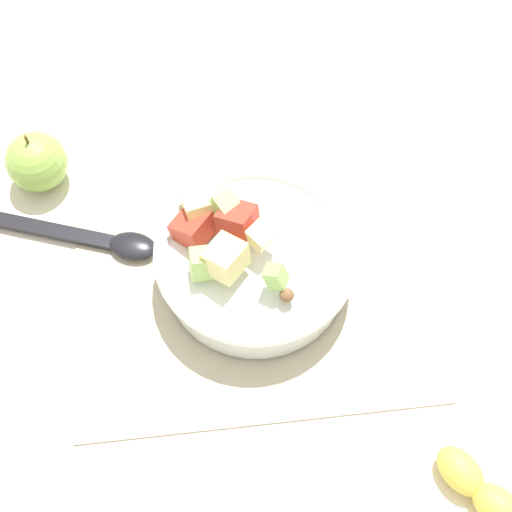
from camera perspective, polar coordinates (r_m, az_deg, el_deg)
name	(u,v)px	position (r m, az deg, el deg)	size (l,w,h in m)	color
ground_plane	(251,287)	(0.81, -0.42, -2.52)	(2.40, 2.40, 0.00)	silver
placemat	(251,286)	(0.81, -0.42, -2.42)	(0.40, 0.32, 0.01)	#BCB299
salad_bowl	(254,258)	(0.78, -0.18, -0.19)	(0.23, 0.23, 0.10)	white
serving_spoon	(90,238)	(0.85, -13.33, 1.47)	(0.24, 0.11, 0.01)	black
whole_apple	(37,162)	(0.90, -17.36, 7.31)	(0.07, 0.07, 0.09)	#8CB74C
banana_whole	(500,504)	(0.76, 19.19, -18.45)	(0.13, 0.13, 0.04)	yellow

